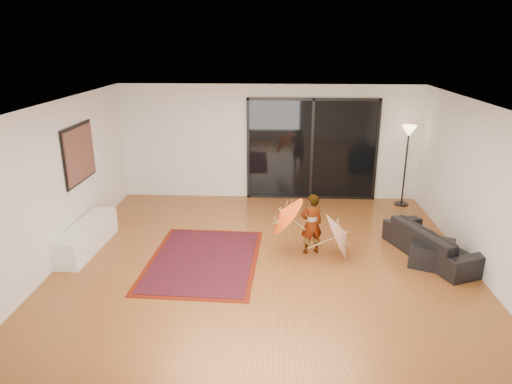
# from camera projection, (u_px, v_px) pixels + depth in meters

# --- Properties ---
(floor) EXTENTS (7.00, 7.00, 0.00)m
(floor) POSITION_uv_depth(u_px,v_px,m) (264.00, 263.00, 7.84)
(floor) COLOR #AD6B2F
(floor) RESTS_ON ground
(ceiling) EXTENTS (7.00, 7.00, 0.00)m
(ceiling) POSITION_uv_depth(u_px,v_px,m) (265.00, 105.00, 6.98)
(ceiling) COLOR white
(ceiling) RESTS_ON wall_back
(wall_back) EXTENTS (7.00, 0.00, 7.00)m
(wall_back) POSITION_uv_depth(u_px,v_px,m) (269.00, 143.00, 10.72)
(wall_back) COLOR silver
(wall_back) RESTS_ON floor
(wall_front) EXTENTS (7.00, 0.00, 7.00)m
(wall_front) POSITION_uv_depth(u_px,v_px,m) (253.00, 310.00, 4.10)
(wall_front) COLOR silver
(wall_front) RESTS_ON floor
(wall_left) EXTENTS (0.00, 7.00, 7.00)m
(wall_left) POSITION_uv_depth(u_px,v_px,m) (55.00, 186.00, 7.57)
(wall_left) COLOR silver
(wall_left) RESTS_ON floor
(wall_right) EXTENTS (0.00, 7.00, 7.00)m
(wall_right) POSITION_uv_depth(u_px,v_px,m) (485.00, 192.00, 7.25)
(wall_right) COLOR silver
(wall_right) RESTS_ON floor
(sliding_door) EXTENTS (3.06, 0.07, 2.40)m
(sliding_door) POSITION_uv_depth(u_px,v_px,m) (312.00, 150.00, 10.70)
(sliding_door) COLOR black
(sliding_door) RESTS_ON wall_back
(painting) EXTENTS (0.04, 1.28, 1.08)m
(painting) POSITION_uv_depth(u_px,v_px,m) (79.00, 154.00, 8.42)
(painting) COLOR black
(painting) RESTS_ON wall_left
(media_console) EXTENTS (0.52, 1.78, 0.49)m
(media_console) POSITION_uv_depth(u_px,v_px,m) (87.00, 237.00, 8.30)
(media_console) COLOR white
(media_console) RESTS_ON floor
(speaker) EXTENTS (0.33, 0.33, 0.34)m
(speaker) POSITION_uv_depth(u_px,v_px,m) (81.00, 247.00, 8.07)
(speaker) COLOR #424244
(speaker) RESTS_ON floor
(persian_rug) EXTENTS (1.97, 2.66, 0.02)m
(persian_rug) POSITION_uv_depth(u_px,v_px,m) (203.00, 260.00, 7.94)
(persian_rug) COLOR #5D1407
(persian_rug) RESTS_ON floor
(sofa) EXTENTS (1.44, 2.08, 0.56)m
(sofa) POSITION_uv_depth(u_px,v_px,m) (433.00, 242.00, 8.00)
(sofa) COLOR black
(sofa) RESTS_ON floor
(ottoman) EXTENTS (0.90, 0.90, 0.39)m
(ottoman) POSITION_uv_depth(u_px,v_px,m) (432.00, 253.00, 7.76)
(ottoman) COLOR black
(ottoman) RESTS_ON floor
(floor_lamp) EXTENTS (0.32, 0.32, 1.86)m
(floor_lamp) POSITION_uv_depth(u_px,v_px,m) (408.00, 143.00, 10.17)
(floor_lamp) COLOR black
(floor_lamp) RESTS_ON floor
(child) EXTENTS (0.47, 0.38, 1.11)m
(child) POSITION_uv_depth(u_px,v_px,m) (311.00, 224.00, 8.07)
(child) COLOR #999999
(child) RESTS_ON floor
(parasol_orange) EXTENTS (0.63, 0.78, 0.86)m
(parasol_orange) POSITION_uv_depth(u_px,v_px,m) (281.00, 215.00, 7.99)
(parasol_orange) COLOR #FF4D0D
(parasol_orange) RESTS_ON child
(parasol_white) EXTENTS (0.54, 0.85, 0.93)m
(parasol_white) POSITION_uv_depth(u_px,v_px,m) (347.00, 231.00, 7.91)
(parasol_white) COLOR beige
(parasol_white) RESTS_ON floor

